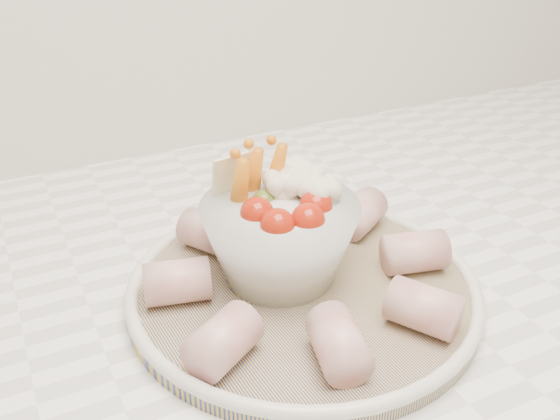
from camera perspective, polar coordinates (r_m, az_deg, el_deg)
name	(u,v)px	position (r m, az deg, el deg)	size (l,w,h in m)	color
serving_platter	(303,287)	(0.57, 2.16, -7.05)	(0.33, 0.33, 0.02)	navy
veggie_bowl	(281,233)	(0.55, 0.08, -2.09)	(0.14, 0.14, 0.12)	silver
cured_meat_rolls	(303,266)	(0.55, 2.10, -5.10)	(0.27, 0.28, 0.04)	#BD5658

